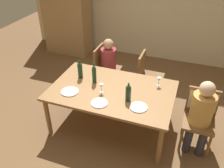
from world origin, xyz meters
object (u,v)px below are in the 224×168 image
Objects in this scene: wine_glass_near_left at (101,86)px; dining_table at (112,93)px; dinner_plate_guest_left at (99,103)px; dinner_plate_host at (139,107)px; chair_far_left at (104,66)px; handbag at (168,97)px; person_man_bearded at (201,113)px; armoire_cabinet at (66,10)px; chair_far_right at (147,73)px; wine_bottle_dark_red at (128,93)px; chair_right_end at (201,110)px; wine_bottle_short_olive at (80,70)px; wine_bottle_tall_green at (94,74)px; person_woman_host at (110,62)px; dinner_plate_guest_right at (70,92)px; wine_glass_centre at (159,80)px.

dining_table is at bearing 44.68° from wine_glass_near_left.
dinner_plate_host is at bearing 10.28° from dinner_plate_guest_left.
handbag is at bearing 90.00° from chair_far_left.
dinner_plate_host is (-0.83, -0.26, 0.07)m from person_man_bearded.
person_man_bearded is (3.36, -2.37, -0.43)m from armoire_cabinet.
dinner_plate_host is at bearing 7.11° from chair_far_right.
dining_table is 1.11m from chair_far_left.
wine_bottle_dark_red is 0.43m from dinner_plate_guest_left.
chair_right_end is 2.90× the size of wine_bottle_short_olive.
dinner_plate_host is (1.01, -1.26, 0.20)m from chair_far_left.
wine_bottle_dark_red is at bearing -23.43° from wine_bottle_tall_green.
armoire_cabinet is 7.79× the size of handbag.
dinner_plate_host is (0.83, -0.38, -0.15)m from wine_bottle_tall_green.
chair_far_right is at bearing 41.18° from wine_bottle_short_olive.
handbag is (1.17, 0.00, -0.53)m from person_woman_host.
armoire_cabinet is at bearing -129.81° from person_woman_host.
dining_table is 1.36m from handbag.
handbag is at bearing 42.81° from dinner_plate_guest_right.
dinner_plate_host is at bearing 26.37° from chair_right_end.
chair_far_left is 1.45m from dinner_plate_guest_left.
wine_glass_near_left is (-0.46, -1.10, 0.30)m from chair_far_right.
dinner_plate_guest_left is (0.28, -0.48, -0.15)m from wine_bottle_tall_green.
wine_bottle_short_olive reaches higher than wine_glass_centre.
chair_right_end is 1.12m from handbag.
chair_far_right reaches higher than wine_glass_centre.
person_woman_host reaches higher than chair_far_right.
chair_right_end is at bearing 63.73° from person_woman_host.
wine_glass_near_left is at bearing 105.60° from dinner_plate_guest_left.
wine_glass_near_left is 0.56× the size of dinner_plate_guest_right.
person_woman_host is at bearing -26.27° from chair_right_end.
person_man_bearded is at bearing 14.67° from dinner_plate_guest_left.
wine_bottle_dark_red reaches higher than handbag.
dinner_plate_guest_right is at bearing -3.00° from chair_far_left.
chair_far_right is 2.90× the size of wine_bottle_short_olive.
wine_bottle_tall_green is 0.28m from wine_bottle_short_olive.
wine_glass_near_left is (0.21, -0.22, -0.05)m from wine_bottle_tall_green.
handbag is (1.38, 0.82, -0.77)m from wine_bottle_short_olive.
wine_bottle_tall_green is 0.58m from dinner_plate_guest_left.
handbag is at bearing -25.94° from armoire_cabinet.
wine_glass_near_left is at bearing -46.46° from wine_bottle_tall_green.
wine_glass_near_left is (0.27, -1.10, 0.19)m from person_woman_host.
armoire_cabinet is at bearing 154.06° from handbag.
person_man_bearded is at bearing -1.13° from dining_table.
person_man_bearded reaches higher than dinner_plate_guest_right.
wine_bottle_short_olive reaches higher than dinner_plate_guest_right.
wine_bottle_tall_green is at bearing 120.33° from dinner_plate_guest_left.
chair_far_left is 0.85m from chair_far_right.
person_woman_host is at bearing -30.14° from person_man_bearded.
dining_table is 5.40× the size of wine_bottle_tall_green.
person_woman_host is 1.15m from wine_glass_near_left.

